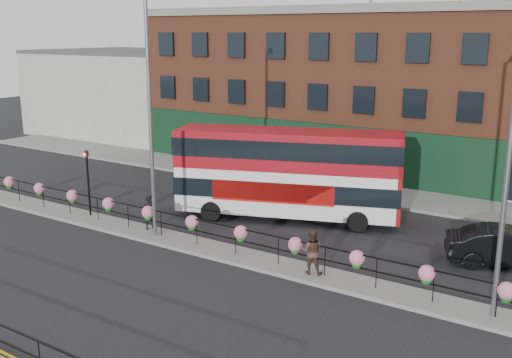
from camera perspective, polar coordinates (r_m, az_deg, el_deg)
The scene contains 14 objects.
ground at distance 24.96m, azimuth -3.82°, elevation -6.97°, with size 120.00×120.00×0.00m, color black.
north_pavement at distance 34.79m, azimuth 8.18°, elevation -0.90°, with size 60.00×4.00×0.15m, color slate.
median at distance 24.94m, azimuth -3.82°, elevation -6.81°, with size 60.00×1.60×0.15m, color slate.
yellow_line_inner at distance 18.92m, azimuth -22.51°, elevation -15.24°, with size 60.00×0.10×0.01m, color gold.
yellow_line_outer at distance 18.83m, azimuth -22.98°, elevation -15.42°, with size 60.00×0.10×0.01m, color gold.
brick_building at distance 42.72m, azimuth 8.16°, elevation 8.73°, with size 25.00×12.21×10.30m.
warehouse_west at distance 54.66m, azimuth -11.62°, elevation 8.14°, with size 15.50×12.00×7.30m.
median_railing at distance 24.61m, azimuth -3.86°, elevation -4.69°, with size 30.04×0.56×1.23m.
double_decker_bus at distance 28.54m, azimuth 3.11°, elevation 1.30°, with size 10.94×6.02×4.34m.
car at distance 25.23m, azimuth 22.88°, elevation -6.02°, with size 4.86×3.17×1.51m, color black.
pedestrian_a at distance 27.51m, azimuth -10.09°, elevation -3.11°, with size 0.56×0.67×1.57m, color black.
pedestrian_b at distance 22.26m, azimuth 5.36°, elevation -6.87°, with size 0.99×0.87×1.72m, color #432E26.
lamp_column_west at distance 25.75m, azimuth -9.73°, elevation 8.06°, with size 0.38×1.83×10.46m.
traffic_light_median at distance 29.85m, azimuth -15.78°, elevation 0.97°, with size 0.15×0.28×3.65m.
Camera 1 is at (14.18, -18.52, 8.89)m, focal length 42.00 mm.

